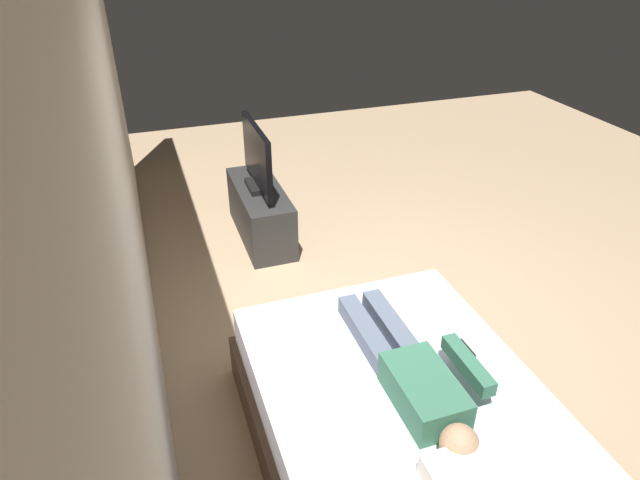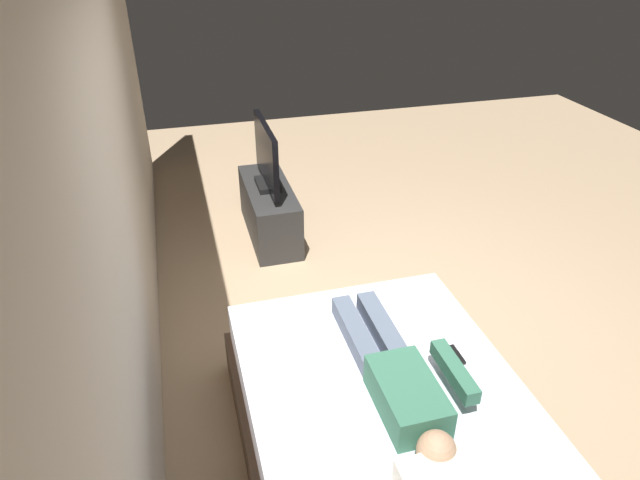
# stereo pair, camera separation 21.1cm
# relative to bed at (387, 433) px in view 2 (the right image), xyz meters

# --- Properties ---
(ground_plane) EXTENTS (10.00, 10.00, 0.00)m
(ground_plane) POSITION_rel_bed_xyz_m (1.04, -0.45, -0.26)
(ground_plane) COLOR tan
(back_wall) EXTENTS (6.40, 0.10, 2.80)m
(back_wall) POSITION_rel_bed_xyz_m (1.44, 1.23, 1.14)
(back_wall) COLOR beige
(back_wall) RESTS_ON ground
(bed) EXTENTS (2.01, 1.49, 0.54)m
(bed) POSITION_rel_bed_xyz_m (0.00, 0.00, 0.00)
(bed) COLOR brown
(bed) RESTS_ON ground
(person) EXTENTS (1.26, 0.46, 0.18)m
(person) POSITION_rel_bed_xyz_m (0.03, -0.06, 0.36)
(person) COLOR #387056
(person) RESTS_ON bed
(remote) EXTENTS (0.15, 0.04, 0.02)m
(remote) POSITION_rel_bed_xyz_m (0.18, -0.46, 0.29)
(remote) COLOR black
(remote) RESTS_ON bed
(tv_stand) EXTENTS (1.10, 0.40, 0.50)m
(tv_stand) POSITION_rel_bed_xyz_m (2.71, 0.12, -0.01)
(tv_stand) COLOR #2D2D2D
(tv_stand) RESTS_ON ground
(tv) EXTENTS (0.88, 0.20, 0.59)m
(tv) POSITION_rel_bed_xyz_m (2.71, 0.12, 0.52)
(tv) COLOR black
(tv) RESTS_ON tv_stand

